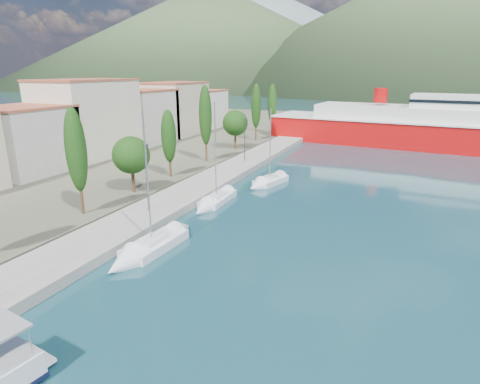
% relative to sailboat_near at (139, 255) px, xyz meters
% --- Properties ---
extents(ground, '(1400.00, 1400.00, 0.00)m').
position_rel_sailboat_near_xyz_m(ground, '(4.75, 113.72, -0.31)').
color(ground, '#18414C').
extents(quay, '(5.00, 88.00, 0.80)m').
position_rel_sailboat_near_xyz_m(quay, '(-4.25, 19.72, 0.09)').
color(quay, gray).
rests_on(quay, ground).
extents(land_strip, '(70.00, 148.00, 0.70)m').
position_rel_sailboat_near_xyz_m(land_strip, '(-42.25, 29.72, 0.04)').
color(land_strip, '#565644').
rests_on(land_strip, ground).
extents(town_buildings, '(9.20, 69.20, 11.30)m').
position_rel_sailboat_near_xyz_m(town_buildings, '(-27.25, 30.62, 5.26)').
color(town_buildings, beige).
rests_on(town_buildings, land_strip).
extents(tree_row, '(4.15, 64.19, 10.65)m').
position_rel_sailboat_near_xyz_m(tree_row, '(-9.36, 26.11, 5.45)').
color(tree_row, '#47301E').
rests_on(tree_row, land_strip).
extents(lamp_posts, '(0.15, 43.78, 6.06)m').
position_rel_sailboat_near_xyz_m(lamp_posts, '(-4.25, 8.23, 3.78)').
color(lamp_posts, '#2D2D33').
rests_on(lamp_posts, quay).
extents(sailboat_near, '(2.82, 8.06, 11.41)m').
position_rel_sailboat_near_xyz_m(sailboat_near, '(0.00, 0.00, 0.00)').
color(sailboat_near, silver).
rests_on(sailboat_near, ground).
extents(sailboat_mid, '(2.23, 7.77, 11.11)m').
position_rel_sailboat_near_xyz_m(sailboat_mid, '(-0.54, 12.35, -0.03)').
color(sailboat_mid, silver).
rests_on(sailboat_mid, ground).
extents(sailboat_far, '(3.76, 7.02, 9.85)m').
position_rel_sailboat_near_xyz_m(sailboat_far, '(1.78, 21.59, -0.03)').
color(sailboat_far, silver).
rests_on(sailboat_far, ground).
extents(ferry, '(54.33, 15.76, 10.64)m').
position_rel_sailboat_near_xyz_m(ferry, '(18.82, 57.06, 2.93)').
color(ferry, '#B90A0B').
rests_on(ferry, ground).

